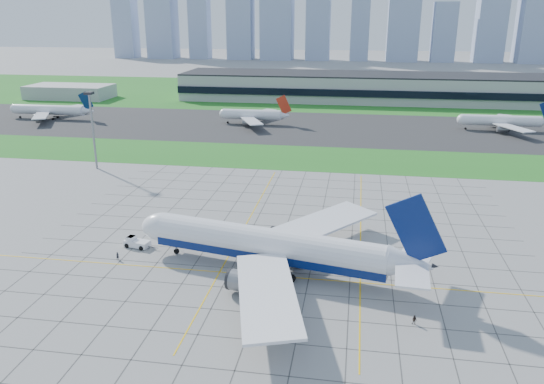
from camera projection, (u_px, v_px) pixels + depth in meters
The scene contains 16 objects.
ground at pixel (270, 271), 107.15m from camera, with size 1400.00×1400.00×0.00m, color gray.
grass_median at pixel (311, 158), 191.35m from camera, with size 700.00×35.00×0.04m, color #237220.
asphalt_taxiway at pixel (322, 127), 242.80m from camera, with size 700.00×75.00×0.04m, color #383838.
grass_far at pixel (334, 94), 345.73m from camera, with size 700.00×145.00×0.04m, color #237220.
apron_markings at pixel (280, 249), 117.45m from camera, with size 120.00×130.00×0.03m.
terminal at pixel (400, 88), 313.64m from camera, with size 260.00×43.00×15.80m.
service_block at pixel (70, 92), 326.62m from camera, with size 50.00×25.00×8.00m, color #B7B7B2.
light_mast at pixel (92, 121), 173.42m from camera, with size 2.50×2.50×25.60m.
city_skyline at pixel (340, 5), 576.16m from camera, with size 523.00×32.40×160.00m.
airliner at pixel (270, 246), 105.91m from camera, with size 62.30×62.50×19.82m.
pushback_tug at pixel (136, 242), 118.14m from camera, with size 8.40×3.83×2.31m.
crew_near at pixel (118, 256), 111.82m from camera, with size 0.64×0.42×1.75m, color black.
crew_far at pixel (414, 320), 88.44m from camera, with size 0.83×0.65×1.71m, color black.
distant_jet_0 at pixel (50, 110), 261.65m from camera, with size 42.09×42.66×14.08m.
distant_jet_1 at pixel (253, 115), 249.13m from camera, with size 32.17×42.66×14.08m.
distant_jet_2 at pixel (503, 121), 235.00m from camera, with size 38.88×42.66×14.08m.
Camera 1 is at (15.78, -95.15, 49.35)m, focal length 35.00 mm.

